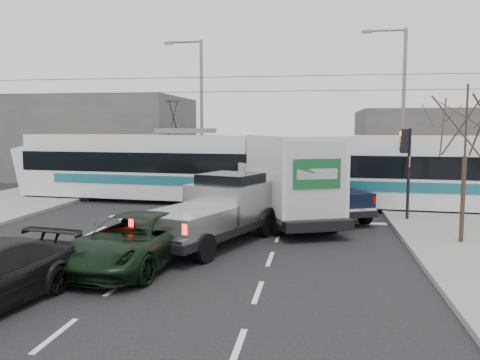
# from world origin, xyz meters

# --- Properties ---
(ground) EXTENTS (120.00, 120.00, 0.00)m
(ground) POSITION_xyz_m (0.00, 0.00, 0.00)
(ground) COLOR black
(ground) RESTS_ON ground
(rails) EXTENTS (60.00, 1.60, 0.03)m
(rails) POSITION_xyz_m (0.00, 10.00, 0.01)
(rails) COLOR #33302D
(rails) RESTS_ON ground
(building_left) EXTENTS (14.00, 10.00, 6.00)m
(building_left) POSITION_xyz_m (-14.00, 22.00, 3.00)
(building_left) COLOR slate
(building_left) RESTS_ON ground
(building_right) EXTENTS (12.00, 10.00, 5.00)m
(building_right) POSITION_xyz_m (12.00, 24.00, 2.50)
(building_right) COLOR slate
(building_right) RESTS_ON ground
(bare_tree) EXTENTS (2.40, 2.40, 5.00)m
(bare_tree) POSITION_xyz_m (7.60, 2.50, 3.79)
(bare_tree) COLOR #47382B
(bare_tree) RESTS_ON ground
(traffic_signal) EXTENTS (0.44, 0.44, 3.60)m
(traffic_signal) POSITION_xyz_m (6.47, 6.50, 2.74)
(traffic_signal) COLOR black
(traffic_signal) RESTS_ON ground
(street_lamp_near) EXTENTS (2.38, 0.25, 9.00)m
(street_lamp_near) POSITION_xyz_m (7.31, 14.00, 5.11)
(street_lamp_near) COLOR slate
(street_lamp_near) RESTS_ON ground
(street_lamp_far) EXTENTS (2.38, 0.25, 9.00)m
(street_lamp_far) POSITION_xyz_m (-4.19, 16.00, 5.11)
(street_lamp_far) COLOR slate
(street_lamp_far) RESTS_ON ground
(catenary) EXTENTS (60.00, 0.20, 7.00)m
(catenary) POSITION_xyz_m (0.00, 10.00, 3.88)
(catenary) COLOR black
(catenary) RESTS_ON ground
(tram) EXTENTS (25.04, 4.94, 5.08)m
(tram) POSITION_xyz_m (0.26, 10.09, 1.80)
(tram) COLOR white
(tram) RESTS_ON ground
(silver_pickup) EXTENTS (4.10, 6.48, 2.23)m
(silver_pickup) POSITION_xyz_m (-0.18, 1.86, 1.11)
(silver_pickup) COLOR black
(silver_pickup) RESTS_ON ground
(box_truck) EXTENTS (4.86, 7.38, 3.50)m
(box_truck) POSITION_xyz_m (1.87, 5.37, 1.73)
(box_truck) COLOR black
(box_truck) RESTS_ON ground
(navy_pickup) EXTENTS (3.76, 5.45, 2.16)m
(navy_pickup) POSITION_xyz_m (3.31, 7.30, 1.07)
(navy_pickup) COLOR black
(navy_pickup) RESTS_ON ground
(green_car) EXTENTS (3.07, 5.44, 1.44)m
(green_car) POSITION_xyz_m (-1.91, -1.35, 0.72)
(green_car) COLOR black
(green_car) RESTS_ON ground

